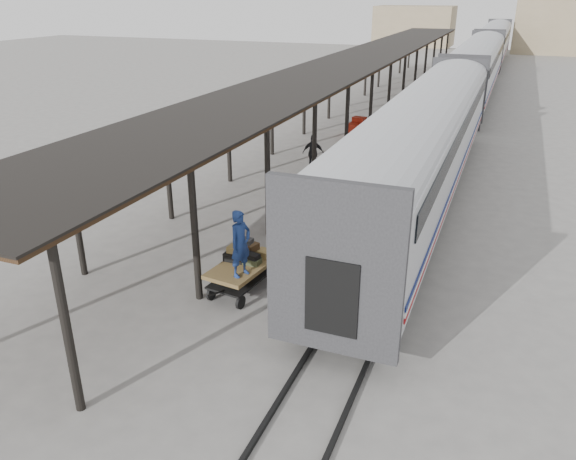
% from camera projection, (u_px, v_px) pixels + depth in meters
% --- Properties ---
extents(ground, '(160.00, 160.00, 0.00)m').
position_uv_depth(ground, '(270.00, 276.00, 17.41)').
color(ground, slate).
rests_on(ground, ground).
extents(train, '(3.45, 76.01, 4.01)m').
position_uv_depth(train, '(476.00, 66.00, 44.18)').
color(train, silver).
rests_on(train, ground).
extents(canopy, '(4.90, 64.30, 4.15)m').
position_uv_depth(canopy, '(364.00, 58.00, 37.52)').
color(canopy, '#422B19').
rests_on(canopy, ground).
extents(rails, '(1.54, 150.00, 0.12)m').
position_uv_depth(rails, '(472.00, 99.00, 45.39)').
color(rails, black).
rests_on(rails, ground).
extents(building_left, '(12.00, 8.00, 6.00)m').
position_uv_depth(building_left, '(414.00, 26.00, 89.76)').
color(building_left, tan).
rests_on(building_left, ground).
extents(baggage_cart, '(1.56, 2.55, 0.86)m').
position_uv_depth(baggage_cart, '(244.00, 270.00, 16.35)').
color(baggage_cart, brown).
rests_on(baggage_cart, ground).
extents(suitcase_stack, '(1.35, 1.00, 0.56)m').
position_uv_depth(suitcase_stack, '(247.00, 253.00, 16.51)').
color(suitcase_stack, '#343436').
rests_on(suitcase_stack, baggage_cart).
extents(luggage_tug, '(1.05, 1.46, 1.17)m').
position_uv_depth(luggage_tug, '(357.00, 128.00, 33.70)').
color(luggage_tug, maroon).
rests_on(luggage_tug, ground).
extents(porter, '(0.66, 0.81, 1.91)m').
position_uv_depth(porter, '(241.00, 244.00, 15.25)').
color(porter, navy).
rests_on(porter, baggage_cart).
extents(pedestrian, '(1.10, 0.63, 1.77)m').
position_uv_depth(pedestrian, '(313.00, 153.00, 27.30)').
color(pedestrian, black).
rests_on(pedestrian, ground).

